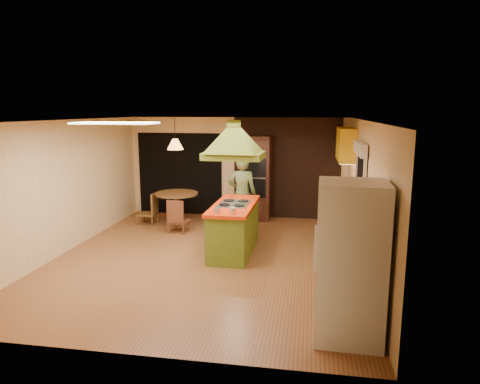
% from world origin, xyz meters
% --- Properties ---
extents(ground, '(6.50, 6.50, 0.00)m').
position_xyz_m(ground, '(0.00, 0.00, 0.00)').
color(ground, '#995B32').
rests_on(ground, ground).
extents(room_walls, '(5.50, 6.50, 6.50)m').
position_xyz_m(room_walls, '(0.00, 0.00, 1.25)').
color(room_walls, '#F9E2B2').
rests_on(room_walls, ground).
extents(ceiling_plane, '(6.50, 6.50, 0.00)m').
position_xyz_m(ceiling_plane, '(0.00, 0.00, 2.50)').
color(ceiling_plane, silver).
rests_on(ceiling_plane, room_walls).
extents(brick_panel, '(2.64, 0.03, 2.50)m').
position_xyz_m(brick_panel, '(1.25, 3.23, 1.25)').
color(brick_panel, '#381E14').
rests_on(brick_panel, ground).
extents(nook_opening, '(2.20, 0.03, 2.10)m').
position_xyz_m(nook_opening, '(-1.50, 3.23, 1.05)').
color(nook_opening, black).
rests_on(nook_opening, ground).
extents(right_counter, '(0.62, 3.05, 0.92)m').
position_xyz_m(right_counter, '(2.45, 0.60, 0.46)').
color(right_counter, olive).
rests_on(right_counter, ground).
extents(upper_cabinets, '(0.34, 1.40, 0.70)m').
position_xyz_m(upper_cabinets, '(2.57, 2.20, 1.95)').
color(upper_cabinets, yellow).
rests_on(upper_cabinets, room_walls).
extents(window_right, '(0.12, 1.35, 1.06)m').
position_xyz_m(window_right, '(2.70, 0.40, 1.77)').
color(window_right, black).
rests_on(window_right, room_walls).
extents(fluor_panel, '(1.20, 0.60, 0.03)m').
position_xyz_m(fluor_panel, '(-1.10, -1.20, 2.48)').
color(fluor_panel, white).
rests_on(fluor_panel, ceiling_plane).
extents(kitchen_island, '(0.77, 1.88, 0.95)m').
position_xyz_m(kitchen_island, '(0.42, 0.42, 0.47)').
color(kitchen_island, olive).
rests_on(kitchen_island, ground).
extents(range_hood, '(1.11, 0.82, 0.80)m').
position_xyz_m(range_hood, '(0.42, 0.42, 2.25)').
color(range_hood, '#636E1B').
rests_on(range_hood, ceiling_plane).
extents(man, '(0.64, 0.43, 1.73)m').
position_xyz_m(man, '(0.37, 1.70, 0.87)').
color(man, '#535C31').
rests_on(man, ground).
extents(refrigerator, '(0.80, 0.76, 1.89)m').
position_xyz_m(refrigerator, '(2.31, -2.46, 0.94)').
color(refrigerator, white).
rests_on(refrigerator, ground).
extents(wall_oven, '(0.68, 0.60, 2.06)m').
position_xyz_m(wall_oven, '(0.52, 2.95, 1.03)').
color(wall_oven, '#482317').
rests_on(wall_oven, ground).
extents(dining_table, '(1.02, 1.02, 0.76)m').
position_xyz_m(dining_table, '(-1.27, 2.19, 0.53)').
color(dining_table, brown).
rests_on(dining_table, ground).
extents(chair_left, '(0.42, 0.42, 0.75)m').
position_xyz_m(chair_left, '(-1.97, 2.09, 0.37)').
color(chair_left, brown).
rests_on(chair_left, ground).
extents(chair_near, '(0.46, 0.46, 0.75)m').
position_xyz_m(chair_near, '(-1.02, 1.54, 0.38)').
color(chair_near, brown).
rests_on(chair_near, ground).
extents(pendant_lamp, '(0.48, 0.48, 0.24)m').
position_xyz_m(pendant_lamp, '(-1.27, 2.19, 1.90)').
color(pendant_lamp, '#FF9E3F').
rests_on(pendant_lamp, ceiling_plane).
extents(canister_large, '(0.15, 0.15, 0.21)m').
position_xyz_m(canister_large, '(2.40, 1.52, 1.03)').
color(canister_large, beige).
rests_on(canister_large, right_counter).
extents(canister_medium, '(0.16, 0.16, 0.19)m').
position_xyz_m(canister_medium, '(2.40, 1.09, 1.01)').
color(canister_medium, beige).
rests_on(canister_medium, right_counter).
extents(canister_small, '(0.12, 0.12, 0.15)m').
position_xyz_m(canister_small, '(2.40, 1.39, 1.00)').
color(canister_small, '#FFE6CD').
rests_on(canister_small, right_counter).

